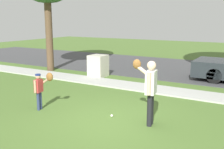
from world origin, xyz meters
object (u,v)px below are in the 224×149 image
person_adult (149,86)px  utility_cabinet (98,66)px  person_child (41,86)px  baseball (112,116)px

person_adult → utility_cabinet: 6.22m
person_adult → person_child: size_ratio=1.48×
person_child → person_adult: bearing=-0.3°
utility_cabinet → baseball: bearing=-52.8°
utility_cabinet → person_adult: bearing=-44.6°
baseball → person_adult: bearing=1.0°
person_child → baseball: 2.32m
person_adult → person_child: person_adult is taller
person_child → utility_cabinet: person_child is taller
person_adult → baseball: (-1.10, -0.02, -1.00)m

